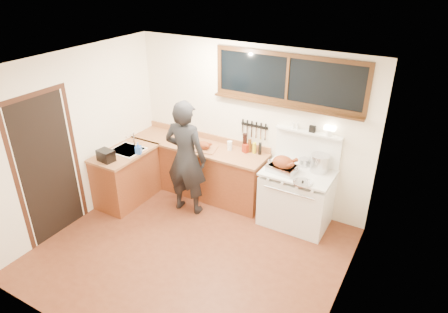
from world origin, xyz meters
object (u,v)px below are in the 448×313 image
Objects in this scene: cutting_board at (204,147)px; roast_turkey at (283,165)px; vintage_stove at (297,196)px; man at (186,158)px.

roast_turkey is (1.40, -0.05, 0.05)m from cutting_board.
vintage_stove is 1.79m from man.
vintage_stove is 1.69m from cutting_board.
roast_turkey is at bearing -1.88° from cutting_board.
vintage_stove is 3.32× the size of cutting_board.
cutting_board is at bearing 85.45° from man.
man reaches higher than roast_turkey.
cutting_board is at bearing 178.12° from roast_turkey.
vintage_stove reaches higher than roast_turkey.
vintage_stove reaches higher than cutting_board.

